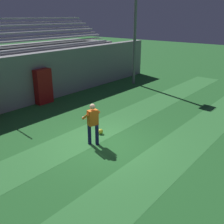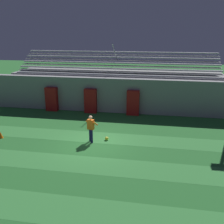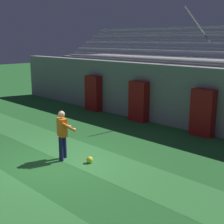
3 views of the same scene
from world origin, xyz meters
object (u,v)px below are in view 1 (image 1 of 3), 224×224
at_px(padding_pillar_gate_right, 43,86).
at_px(floodlight_pole, 135,14).
at_px(soccer_ball, 100,131).
at_px(goalkeeper, 93,122).

bearing_deg(padding_pillar_gate_right, floodlight_pole, -10.76).
xyz_separation_m(floodlight_pole, soccer_ball, (-8.08, -3.95, -4.71)).
relative_size(padding_pillar_gate_right, floodlight_pole, 0.26).
bearing_deg(padding_pillar_gate_right, goalkeeper, -109.03).
height_order(padding_pillar_gate_right, soccer_ball, padding_pillar_gate_right).
bearing_deg(floodlight_pole, padding_pillar_gate_right, 169.24).
distance_m(floodlight_pole, soccer_ball, 10.15).
bearing_deg(soccer_ball, padding_pillar_gate_right, 78.41).
relative_size(goalkeeper, soccer_ball, 7.59).
distance_m(floodlight_pole, goalkeeper, 10.68).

